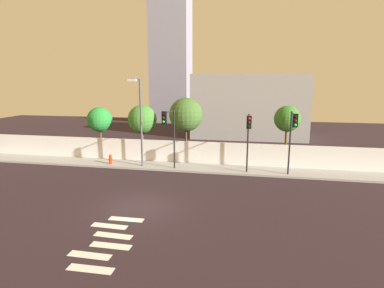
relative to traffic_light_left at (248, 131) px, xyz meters
The scene contains 15 objects.
ground_plane 9.63m from the traffic_light_left, 130.23° to the right, with size 80.00×80.00×0.00m, color black.
sidewalk 6.82m from the traffic_light_left, 167.33° to the left, with size 36.00×2.40×0.15m, color #989898.
perimeter_wall 6.79m from the traffic_light_left, 155.96° to the left, with size 36.00×0.18×1.80m, color silver.
crosswalk_marking 12.54m from the traffic_light_left, 119.03° to the right, with size 2.68×4.72×0.01m.
traffic_light_left is the anchor object (origin of this frame).
traffic_light_center 3.01m from the traffic_light_left, ahead, with size 0.35×1.81×4.62m.
traffic_light_right 5.81m from the traffic_light_left, behind, with size 0.59×1.75×4.61m.
street_lamp_curbside 8.38m from the traffic_light_left, behind, with size 0.63×2.42×6.94m.
fire_hydrant 11.50m from the traffic_light_left, behind, with size 0.44×0.26×0.79m.
roadside_tree_leftmost 14.05m from the traffic_light_left, 163.52° to the left, with size 2.27×2.27×4.54m.
roadside_tree_midleft 10.19m from the traffic_light_left, 156.96° to the left, with size 2.55×2.55×4.80m.
roadside_tree_midright 6.74m from the traffic_light_left, 143.53° to the left, with size 2.91×2.91×5.47m.
roadside_tree_rightmost 5.04m from the traffic_light_left, 52.61° to the left, with size 2.13×2.13×4.92m.
low_building_distant 16.61m from the traffic_light_left, 90.57° to the left, with size 13.59×6.00×7.65m, color #9A9A9A.
tower_on_skyline 33.08m from the traffic_light_left, 114.56° to the left, with size 6.16×5.00×27.23m, color gray.
Camera 1 is at (5.99, -15.33, 6.92)m, focal length 29.08 mm.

